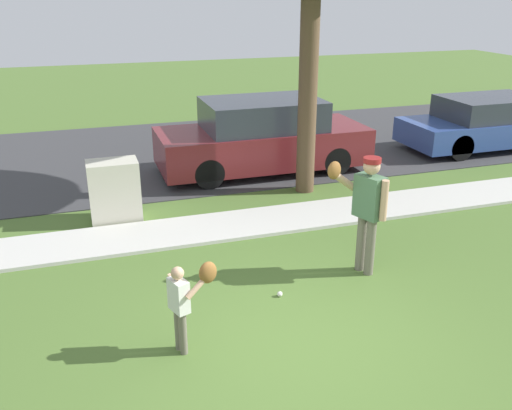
{
  "coord_description": "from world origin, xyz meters",
  "views": [
    {
      "loc": [
        -2.21,
        -5.14,
        3.96
      ],
      "look_at": [
        0.13,
        2.04,
        1.0
      ],
      "focal_mm": 39.14,
      "sensor_mm": 36.0,
      "label": 1
    }
  ],
  "objects_px": {
    "person_adult": "(366,203)",
    "person_child": "(186,296)",
    "parked_wagon_blue": "(488,123)",
    "utility_cabinet": "(114,191)",
    "baseball": "(280,294)",
    "parked_suv_maroon": "(262,137)"
  },
  "relations": [
    {
      "from": "person_child",
      "to": "baseball",
      "type": "relative_size",
      "value": 15.3
    },
    {
      "from": "utility_cabinet",
      "to": "parked_suv_maroon",
      "type": "xyz_separation_m",
      "value": [
        3.45,
        1.97,
        0.23
      ]
    },
    {
      "from": "person_adult",
      "to": "parked_wagon_blue",
      "type": "xyz_separation_m",
      "value": [
        6.38,
        5.17,
        -0.44
      ]
    },
    {
      "from": "person_adult",
      "to": "baseball",
      "type": "distance_m",
      "value": 1.78
    },
    {
      "from": "baseball",
      "to": "parked_wagon_blue",
      "type": "xyz_separation_m",
      "value": [
        7.78,
        5.46,
        0.62
      ]
    },
    {
      "from": "person_adult",
      "to": "person_child",
      "type": "distance_m",
      "value": 3.07
    },
    {
      "from": "person_adult",
      "to": "baseball",
      "type": "relative_size",
      "value": 23.86
    },
    {
      "from": "parked_suv_maroon",
      "to": "parked_wagon_blue",
      "type": "distance_m",
      "value": 6.21
    },
    {
      "from": "utility_cabinet",
      "to": "parked_suv_maroon",
      "type": "relative_size",
      "value": 0.24
    },
    {
      "from": "person_adult",
      "to": "parked_wagon_blue",
      "type": "bearing_deg",
      "value": -161.3
    },
    {
      "from": "utility_cabinet",
      "to": "parked_suv_maroon",
      "type": "bearing_deg",
      "value": 29.69
    },
    {
      "from": "person_child",
      "to": "parked_wagon_blue",
      "type": "xyz_separation_m",
      "value": [
        9.21,
        6.27,
        -0.06
      ]
    },
    {
      "from": "person_child",
      "to": "utility_cabinet",
      "type": "bearing_deg",
      "value": 75.73
    },
    {
      "from": "person_adult",
      "to": "parked_suv_maroon",
      "type": "height_order",
      "value": "person_adult"
    },
    {
      "from": "person_child",
      "to": "utility_cabinet",
      "type": "xyz_separation_m",
      "value": [
        -0.45,
        4.25,
        -0.17
      ]
    },
    {
      "from": "person_child",
      "to": "parked_wagon_blue",
      "type": "relative_size",
      "value": 0.25
    },
    {
      "from": "person_child",
      "to": "baseball",
      "type": "xyz_separation_m",
      "value": [
        1.44,
        0.81,
        -0.69
      ]
    },
    {
      "from": "parked_suv_maroon",
      "to": "parked_wagon_blue",
      "type": "relative_size",
      "value": 1.04
    },
    {
      "from": "person_child",
      "to": "parked_suv_maroon",
      "type": "xyz_separation_m",
      "value": [
        3.0,
        6.22,
        0.07
      ]
    },
    {
      "from": "baseball",
      "to": "utility_cabinet",
      "type": "distance_m",
      "value": 3.96
    },
    {
      "from": "person_adult",
      "to": "utility_cabinet",
      "type": "bearing_deg",
      "value": -64.1
    },
    {
      "from": "baseball",
      "to": "person_adult",
      "type": "bearing_deg",
      "value": 11.92
    }
  ]
}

